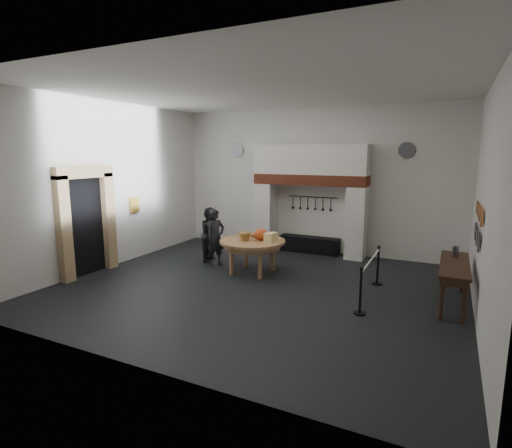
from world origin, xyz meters
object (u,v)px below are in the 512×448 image
at_px(iron_range, 309,245).
at_px(barrier_post_far, 378,266).
at_px(barrier_post_near, 361,292).
at_px(side_table, 455,264).
at_px(visitor_far, 211,234).
at_px(work_table, 252,241).
at_px(visitor_near, 215,237).

relative_size(iron_range, barrier_post_far, 2.11).
bearing_deg(barrier_post_far, barrier_post_near, -90.00).
relative_size(iron_range, side_table, 0.86).
distance_m(side_table, barrier_post_far, 1.81).
relative_size(visitor_far, barrier_post_near, 1.75).
distance_m(work_table, barrier_post_far, 3.19).
height_order(iron_range, work_table, work_table).
distance_m(work_table, side_table, 4.76).
bearing_deg(visitor_far, barrier_post_near, -132.68).
distance_m(iron_range, side_table, 5.10).
bearing_deg(side_table, visitor_near, 176.40).
distance_m(visitor_far, barrier_post_near, 5.21).
bearing_deg(work_table, visitor_near, 173.24).
bearing_deg(barrier_post_far, visitor_near, -176.05).
bearing_deg(barrier_post_near, work_table, 153.60).
xyz_separation_m(visitor_far, barrier_post_near, (4.76, -2.10, -0.34)).
relative_size(visitor_near, barrier_post_far, 1.78).
bearing_deg(work_table, side_table, -2.78).
height_order(iron_range, visitor_near, visitor_near).
bearing_deg(side_table, barrier_post_far, 157.37).
bearing_deg(visitor_far, side_table, -115.80).
bearing_deg(work_table, iron_range, 76.54).
bearing_deg(visitor_near, visitor_far, 67.56).
height_order(side_table, barrier_post_near, same).
bearing_deg(barrier_post_near, iron_range, 120.04).
xyz_separation_m(iron_range, barrier_post_near, (2.48, -4.29, 0.20)).
relative_size(visitor_near, side_table, 0.73).
xyz_separation_m(iron_range, side_table, (4.10, -2.96, 0.62)).
height_order(iron_range, barrier_post_far, barrier_post_far).
bearing_deg(barrier_post_far, side_table, -22.63).
height_order(visitor_near, barrier_post_near, visitor_near).
bearing_deg(visitor_near, barrier_post_far, -63.49).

